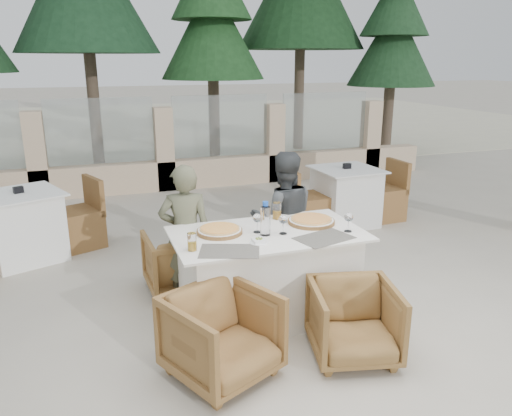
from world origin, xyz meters
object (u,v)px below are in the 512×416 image
object	(u,v)px
armchair_far_left	(179,262)
armchair_near_left	(222,336)
wine_glass_near	(283,223)
bg_table_a	(23,227)
beer_glass_right	(277,211)
armchair_far_right	(268,255)
diner_left	(186,235)
pizza_right	(311,220)
diner_right	(283,219)
bg_table_b	(345,196)
dining_table	(267,275)
wine_glass_centre	(257,222)
water_bottle	(265,218)
armchair_near_right	(354,322)
olive_dish	(259,240)
wine_glass_corner	(348,221)
beer_glass_left	(192,242)
pizza_left	(220,230)

from	to	relation	value
armchair_far_left	armchair_near_left	bearing A→B (deg)	87.75
wine_glass_near	bg_table_a	bearing A→B (deg)	135.63
beer_glass_right	armchair_far_right	xyz separation A→B (m)	(0.06, 0.36, -0.57)
diner_left	pizza_right	bearing A→B (deg)	170.78
armchair_near_left	diner_right	xyz separation A→B (m)	(0.99, 1.31, 0.35)
pizza_right	armchair_far_left	size ratio (longest dim) A/B	0.65
diner_left	bg_table_b	distance (m)	2.93
dining_table	beer_glass_right	world-z (taller)	beer_glass_right
wine_glass_centre	diner_right	xyz separation A→B (m)	(0.47, 0.56, -0.20)
water_bottle	armchair_near_right	distance (m)	1.07
armchair_near_left	armchair_near_right	size ratio (longest dim) A/B	1.09
wine_glass_near	bg_table_a	xyz separation A→B (m)	(-2.21, 2.17, -0.48)
diner_right	bg_table_a	bearing A→B (deg)	-19.60
bg_table_b	olive_dish	bearing A→B (deg)	-134.70
dining_table	bg_table_b	distance (m)	2.77
wine_glass_near	bg_table_b	distance (m)	2.80
water_bottle	beer_glass_right	distance (m)	0.45
diner_left	dining_table	bearing A→B (deg)	151.48
dining_table	beer_glass_right	size ratio (longest dim) A/B	10.51
armchair_far_right	diner_right	bearing A→B (deg)	129.42
wine_glass_near	water_bottle	bearing A→B (deg)	170.90
armchair_far_right	bg_table_b	world-z (taller)	bg_table_b
bg_table_b	dining_table	bearing A→B (deg)	-135.26
pizza_right	wine_glass_corner	world-z (taller)	wine_glass_corner
armchair_far_left	armchair_far_right	xyz separation A→B (m)	(0.89, -0.08, -0.01)
pizza_right	diner_left	world-z (taller)	diner_left
beer_glass_left	diner_left	bearing A→B (deg)	83.13
beer_glass_left	armchair_near_left	xyz separation A→B (m)	(0.08, -0.52, -0.53)
armchair_near_left	bg_table_a	xyz separation A→B (m)	(-1.50, 2.80, 0.07)
pizza_left	armchair_far_right	world-z (taller)	pizza_left
pizza_left	pizza_right	xyz separation A→B (m)	(0.84, -0.01, 0.00)
water_bottle	bg_table_a	world-z (taller)	water_bottle
bg_table_a	water_bottle	bearing A→B (deg)	-67.39
dining_table	wine_glass_centre	bearing A→B (deg)	156.78
bg_table_a	beer_glass_left	bearing A→B (deg)	-79.46
dining_table	armchair_near_left	distance (m)	0.93
olive_dish	armchair_far_right	bearing A→B (deg)	64.91
diner_left	beer_glass_right	bearing A→B (deg)	178.82
beer_glass_right	armchair_near_left	size ratio (longest dim) A/B	0.22
olive_dish	bg_table_b	distance (m)	3.06
wine_glass_centre	bg_table_b	world-z (taller)	wine_glass_centre
wine_glass_near	diner_left	size ratio (longest dim) A/B	0.14
beer_glass_right	beer_glass_left	bearing A→B (deg)	-150.09
armchair_far_left	diner_left	distance (m)	0.44
pizza_left	water_bottle	size ratio (longest dim) A/B	1.33
beer_glass_left	olive_dish	size ratio (longest dim) A/B	1.26
dining_table	armchair_far_right	bearing A→B (deg)	68.79
pizza_left	diner_right	xyz separation A→B (m)	(0.77, 0.48, -0.13)
wine_glass_centre	bg_table_b	size ratio (longest dim) A/B	0.11
beer_glass_left	wine_glass_centre	bearing A→B (deg)	20.56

